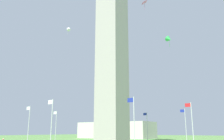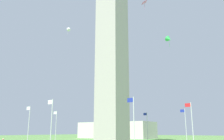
{
  "view_description": "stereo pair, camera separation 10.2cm",
  "coord_description": "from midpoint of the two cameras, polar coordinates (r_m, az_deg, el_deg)",
  "views": [
    {
      "loc": [
        -29.19,
        43.31,
        2.67
      ],
      "look_at": [
        0.0,
        0.0,
        15.83
      ],
      "focal_mm": 39.1,
      "sensor_mm": 36.0,
      "label": 1
    },
    {
      "loc": [
        -29.27,
        43.25,
        2.67
      ],
      "look_at": [
        0.0,
        0.0,
        15.83
      ],
      "focal_mm": 39.1,
      "sensor_mm": 36.0,
      "label": 2
    }
  ],
  "objects": [
    {
      "name": "kite_white_delta",
      "position": [
        52.6,
        -10.3,
        9.33
      ],
      "size": [
        1.19,
        1.27,
        1.67
      ],
      "color": "white"
    },
    {
      "name": "flagpole_se",
      "position": [
        36.04,
        5.02,
        -11.68
      ],
      "size": [
        1.12,
        0.14,
        7.62
      ],
      "color": "silver",
      "rests_on": "ground"
    },
    {
      "name": "flagpole_s",
      "position": [
        45.1,
        18.12,
        -11.53
      ],
      "size": [
        1.12,
        0.14,
        7.62
      ],
      "color": "silver",
      "rests_on": "ground"
    },
    {
      "name": "flagpole_w",
      "position": [
        66.76,
        8.14,
        -12.7
      ],
      "size": [
        1.12,
        0.14,
        7.62
      ],
      "color": "silver",
      "rests_on": "ground"
    },
    {
      "name": "flagpole_e",
      "position": [
        39.59,
        -14.07,
        -11.53
      ],
      "size": [
        1.12,
        0.14,
        7.62
      ],
      "color": "silver",
      "rests_on": "ground"
    },
    {
      "name": "flagpole_nw",
      "position": [
        68.74,
        -2.82,
        -12.86
      ],
      "size": [
        1.12,
        0.14,
        7.62
      ],
      "color": "silver",
      "rests_on": "ground"
    },
    {
      "name": "kite_green_delta",
      "position": [
        45.69,
        13.14,
        7.01
      ],
      "size": [
        1.62,
        1.45,
        2.12
      ],
      "color": "green"
    },
    {
      "name": "flagpole_n",
      "position": [
        63.17,
        -13.07,
        -12.41
      ],
      "size": [
        1.12,
        0.14,
        7.62
      ],
      "color": "silver",
      "rests_on": "ground"
    },
    {
      "name": "kite_pink_diamond",
      "position": [
        52.99,
        7.54,
        15.38
      ],
      "size": [
        1.59,
        1.61,
        2.07
      ],
      "color": "pink"
    },
    {
      "name": "flagpole_sw",
      "position": [
        57.81,
        16.74,
        -12.06
      ],
      "size": [
        1.12,
        0.14,
        7.62
      ],
      "color": "silver",
      "rests_on": "ground"
    },
    {
      "name": "flagpole_ne",
      "position": [
        51.79,
        -18.98,
        -11.72
      ],
      "size": [
        1.12,
        0.14,
        7.62
      ],
      "color": "silver",
      "rests_on": "ground"
    },
    {
      "name": "distant_building",
      "position": [
        99.3,
        0.9,
        -13.9
      ],
      "size": [
        29.88,
        12.04,
        6.17
      ],
      "color": "beige",
      "rests_on": "ground"
    },
    {
      "name": "obelisk_monument",
      "position": [
        56.73,
        -0.05,
        8.84
      ],
      "size": [
        5.46,
        5.46,
        49.65
      ],
      "color": "#A8A399",
      "rests_on": "ground"
    }
  ]
}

